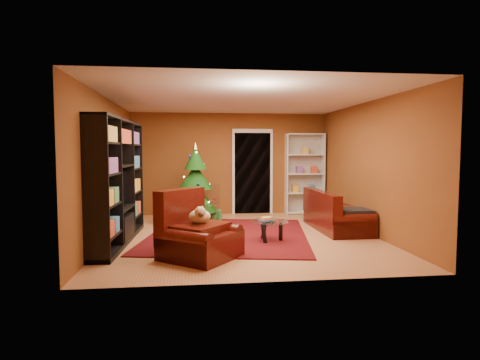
{
  "coord_description": "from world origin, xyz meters",
  "views": [
    {
      "loc": [
        -0.93,
        -7.57,
        1.63
      ],
      "look_at": [
        0.0,
        0.4,
        1.05
      ],
      "focal_mm": 30.0,
      "sensor_mm": 36.0,
      "label": 1
    }
  ],
  "objects": [
    {
      "name": "gift_box_red",
      "position": [
        -0.64,
        2.32,
        0.11
      ],
      "size": [
        0.28,
        0.28,
        0.22
      ],
      "primitive_type": "cube",
      "rotation": [
        0.0,
        0.0,
        -0.35
      ],
      "color": "#AB223C",
      "rests_on": "floor"
    },
    {
      "name": "christmas_tree",
      "position": [
        -0.88,
        1.77,
        0.9
      ],
      "size": [
        1.35,
        1.35,
        1.85
      ],
      "primitive_type": null,
      "rotation": [
        0.0,
        0.0,
        -0.39
      ],
      "color": "#0D380C",
      "rests_on": "floor"
    },
    {
      "name": "sofa",
      "position": [
        2.02,
        0.37,
        0.41
      ],
      "size": [
        0.88,
        1.93,
        0.83
      ],
      "primitive_type": null,
      "rotation": [
        0.0,
        0.0,
        1.58
      ],
      "color": "#370B08",
      "rests_on": "rug"
    },
    {
      "name": "acrylic_chair",
      "position": [
        -0.56,
        1.41,
        0.39
      ],
      "size": [
        0.48,
        0.51,
        0.79
      ],
      "primitive_type": null,
      "rotation": [
        0.0,
        0.0,
        -0.18
      ],
      "color": "#66605B",
      "rests_on": "rug"
    },
    {
      "name": "coffee_table",
      "position": [
        0.43,
        -0.54,
        0.19
      ],
      "size": [
        0.93,
        0.93,
        0.46
      ],
      "primitive_type": null,
      "rotation": [
        0.0,
        0.0,
        0.34
      ],
      "color": "gray",
      "rests_on": "rug"
    },
    {
      "name": "wall_back",
      "position": [
        0.0,
        2.77,
        1.3
      ],
      "size": [
        5.0,
        0.05,
        2.6
      ],
      "primitive_type": "cube",
      "color": "brown",
      "rests_on": "ground"
    },
    {
      "name": "dog",
      "position": [
        -0.84,
        -1.46,
        0.63
      ],
      "size": [
        0.48,
        0.5,
        0.27
      ],
      "primitive_type": null,
      "rotation": [
        0.0,
        0.0,
        0.9
      ],
      "color": "beige",
      "rests_on": "armchair"
    },
    {
      "name": "floor",
      "position": [
        0.0,
        0.0,
        -0.03
      ],
      "size": [
        5.0,
        5.5,
        0.05
      ],
      "primitive_type": "cube",
      "color": "#AF7045",
      "rests_on": "ground"
    },
    {
      "name": "white_bookshelf",
      "position": [
        1.95,
        2.57,
        1.04
      ],
      "size": [
        1.0,
        0.39,
        2.14
      ],
      "primitive_type": null,
      "rotation": [
        0.0,
        0.0,
        -0.03
      ],
      "color": "white",
      "rests_on": "floor"
    },
    {
      "name": "wall_right",
      "position": [
        2.52,
        0.0,
        1.3
      ],
      "size": [
        0.05,
        5.5,
        2.6
      ],
      "primitive_type": "cube",
      "color": "brown",
      "rests_on": "ground"
    },
    {
      "name": "media_unit",
      "position": [
        -2.27,
        -0.31,
        1.09
      ],
      "size": [
        0.56,
        2.86,
        2.18
      ],
      "primitive_type": null,
      "rotation": [
        0.0,
        0.0,
        -0.05
      ],
      "color": "black",
      "rests_on": "floor"
    },
    {
      "name": "ceiling",
      "position": [
        0.0,
        0.0,
        2.62
      ],
      "size": [
        5.0,
        5.5,
        0.05
      ],
      "primitive_type": "cube",
      "color": "silver",
      "rests_on": "wall_back"
    },
    {
      "name": "gift_box_teal",
      "position": [
        -1.61,
        1.55,
        0.15
      ],
      "size": [
        0.32,
        0.32,
        0.3
      ],
      "primitive_type": "cube",
      "rotation": [
        0.0,
        0.0,
        0.06
      ],
      "color": "#1F6E73",
      "rests_on": "floor"
    },
    {
      "name": "gift_box_green",
      "position": [
        -0.42,
        1.69,
        0.13
      ],
      "size": [
        0.27,
        0.27,
        0.25
      ],
      "primitive_type": "cube",
      "rotation": [
        0.0,
        0.0,
        0.07
      ],
      "color": "#236825",
      "rests_on": "floor"
    },
    {
      "name": "doorway",
      "position": [
        0.6,
        2.73,
        1.05
      ],
      "size": [
        1.06,
        0.6,
        2.16
      ],
      "primitive_type": null,
      "color": "black",
      "rests_on": "floor"
    },
    {
      "name": "wall_left",
      "position": [
        -2.52,
        0.0,
        1.3
      ],
      "size": [
        0.05,
        5.5,
        2.6
      ],
      "primitive_type": "cube",
      "color": "brown",
      "rests_on": "ground"
    },
    {
      "name": "rug",
      "position": [
        -0.27,
        0.09,
        0.01
      ],
      "size": [
        3.56,
        3.96,
        0.02
      ],
      "primitive_type": "cube",
      "rotation": [
        0.0,
        0.0,
        -0.18
      ],
      "color": "#550B0F",
      "rests_on": "floor"
    },
    {
      "name": "armchair",
      "position": [
        -0.83,
        -1.53,
        0.42
      ],
      "size": [
        1.52,
        1.52,
        0.84
      ],
      "primitive_type": null,
      "rotation": [
        0.0,
        0.0,
        0.9
      ],
      "color": "#370B08",
      "rests_on": "rug"
    }
  ]
}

